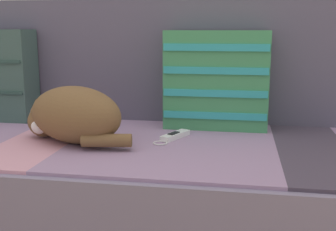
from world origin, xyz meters
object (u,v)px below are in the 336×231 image
sleeping_cat (72,116)px  couch (113,190)px  game_remote_far (174,136)px  throw_pillow_striped (216,80)px

sleeping_cat → couch: bearing=39.8°
couch → sleeping_cat: bearing=-140.2°
couch → game_remote_far: size_ratio=11.61×
throw_pillow_striped → game_remote_far: size_ratio=2.08×
throw_pillow_striped → sleeping_cat: 0.55m
sleeping_cat → throw_pillow_striped: bearing=33.2°
throw_pillow_striped → sleeping_cat: bearing=-146.8°
sleeping_cat → game_remote_far: 0.35m
couch → game_remote_far: game_remote_far is taller
couch → game_remote_far: (0.22, 0.02, 0.21)m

